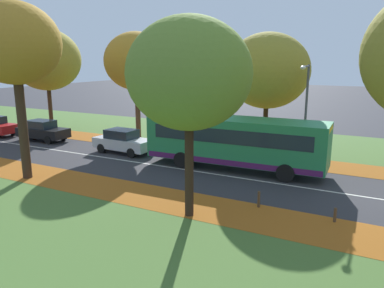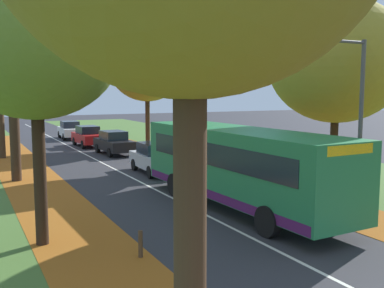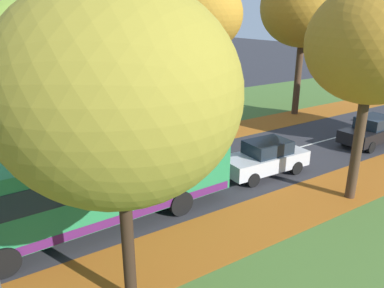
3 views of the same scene
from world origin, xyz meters
TOP-DOWN VIEW (x-y plane):
  - grass_verge_left at (-9.20, 20.00)m, footprint 12.00×90.00m
  - leaf_litter_left at (-4.60, 14.00)m, footprint 2.80×60.00m
  - leaf_litter_right at (4.60, 14.00)m, footprint 2.80×60.00m
  - road_centre_line at (0.00, 20.00)m, footprint 0.12×80.00m
  - tree_left_near at (-5.66, 9.52)m, footprint 4.83×4.83m
  - tree_left_mid at (-5.29, 19.66)m, footprint 4.61×4.61m
  - tree_left_far at (-5.30, 28.12)m, footprint 6.02×6.02m
  - tree_right_near at (5.76, 9.82)m, footprint 5.44×5.44m
  - tree_right_mid at (5.27, 19.83)m, footprint 4.84×4.84m
  - bus at (1.56, 10.33)m, footprint 2.92×10.48m
  - car_silver_lead at (1.60, 18.51)m, footprint 1.92×4.27m
  - car_black_following at (1.83, 26.58)m, footprint 1.92×4.27m

SIDE VIEW (x-z plane):
  - road_centre_line at x=0.00m, z-range 0.00..0.01m
  - grass_verge_left at x=-9.20m, z-range 0.00..0.01m
  - leaf_litter_left at x=-4.60m, z-range 0.01..0.01m
  - leaf_litter_right at x=4.60m, z-range 0.01..0.01m
  - car_silver_lead at x=1.60m, z-range 0.00..1.62m
  - car_black_following at x=1.83m, z-range 0.00..1.62m
  - bus at x=1.56m, z-range 0.21..3.19m
  - tree_right_near at x=5.76m, z-range 1.55..9.55m
  - tree_left_near at x=-5.66m, z-range 1.77..9.69m
  - tree_right_mid at x=5.27m, z-range 1.96..10.29m
  - tree_left_mid at x=-5.29m, z-range 2.44..11.59m
  - tree_left_far at x=-5.30m, z-range 2.39..12.64m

